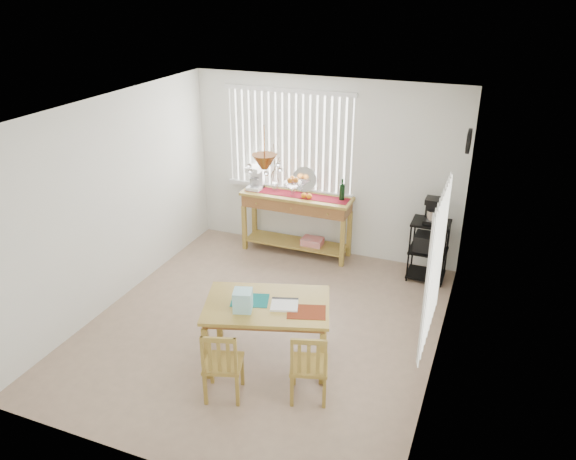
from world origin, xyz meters
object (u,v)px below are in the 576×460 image
at_px(sideboard, 297,210).
at_px(cart_items, 433,210).
at_px(dining_table, 267,310).
at_px(chair_left, 223,364).
at_px(chair_right, 309,366).
at_px(wire_cart, 429,245).

height_order(sideboard, cart_items, cart_items).
bearing_deg(dining_table, chair_left, -102.42).
bearing_deg(chair_right, dining_table, 144.94).
bearing_deg(sideboard, cart_items, -2.55).
distance_m(wire_cart, dining_table, 2.79).
bearing_deg(wire_cart, sideboard, 177.19).
height_order(cart_items, dining_table, cart_items).
relative_size(cart_items, chair_left, 0.44).
relative_size(cart_items, dining_table, 0.23).
xyz_separation_m(sideboard, cart_items, (1.95, -0.09, 0.32)).
bearing_deg(cart_items, sideboard, 177.45).
relative_size(sideboard, dining_table, 1.10).
distance_m(sideboard, chair_right, 3.26).
xyz_separation_m(wire_cart, cart_items, (0.00, 0.01, 0.50)).
bearing_deg(chair_right, sideboard, 112.86).
bearing_deg(chair_left, dining_table, 77.58).
bearing_deg(wire_cart, dining_table, -118.26).
relative_size(sideboard, wire_cart, 1.93).
height_order(sideboard, wire_cart, sideboard).
height_order(wire_cart, chair_right, wire_cart).
relative_size(wire_cart, dining_table, 0.57).
bearing_deg(chair_left, sideboard, 98.18).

